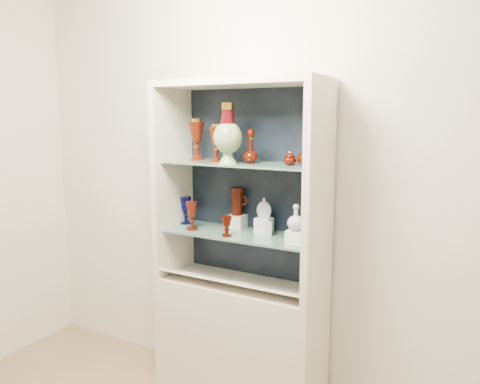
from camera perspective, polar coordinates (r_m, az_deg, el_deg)
The scene contains 29 objects.
wall_back at distance 2.89m, azimuth 2.13°, elevation 2.56°, with size 3.50×0.02×2.80m, color white.
cabinet_base at distance 3.00m, azimuth -0.00°, elevation -17.73°, with size 1.00×0.40×0.75m, color beige.
cabinet_back_panel at distance 2.87m, azimuth 1.85°, elevation 1.01°, with size 0.98×0.02×1.15m, color black.
cabinet_side_left at distance 2.97m, azimuth -8.12°, elevation 1.19°, with size 0.04×0.40×1.15m, color beige.
cabinet_side_right at distance 2.51m, azimuth 9.61°, elevation -0.28°, with size 0.04×0.40×1.15m, color beige.
cabinet_top_cap at distance 2.68m, azimuth -0.00°, elevation 13.18°, with size 1.00×0.40×0.04m, color beige.
shelf_lower at distance 2.78m, azimuth 0.20°, elevation -5.16°, with size 0.92×0.34×0.01m, color slate.
shelf_upper at distance 2.71m, azimuth 0.21°, elevation 3.49°, with size 0.92×0.34×0.01m, color slate.
label_ledge at distance 2.75m, azimuth -1.14°, elevation -11.08°, with size 0.92×0.18×0.01m, color beige.
label_card_0 at distance 2.71m, azimuth 0.38°, elevation -11.08°, with size 0.10×0.07×0.00m, color white.
label_card_1 at distance 2.88m, azimuth -5.65°, elevation -9.89°, with size 0.10×0.07×0.00m, color white.
pedestal_lamp_left at distance 2.88m, azimuth -5.30°, elevation 6.40°, with size 0.10×0.10×0.25m, color #4F1407, non-canonical shape.
pedestal_lamp_right at distance 2.76m, azimuth -2.92°, elevation 6.00°, with size 0.08×0.08×0.22m, color #4F1407, non-canonical shape.
enamel_urn at distance 2.65m, azimuth -1.52°, elevation 7.16°, with size 0.16×0.16×0.34m, color #084A1C, non-canonical shape.
ruby_decanter_a at distance 2.65m, azimuth 1.31°, elevation 5.86°, with size 0.09×0.09×0.22m, color #450B00, non-canonical shape.
ruby_decanter_b at distance 2.54m, azimuth 7.99°, elevation 5.49°, with size 0.09×0.09×0.21m, color #450B00, non-canonical shape.
lidded_bowl at distance 2.56m, azimuth 6.09°, elevation 4.13°, with size 0.07×0.07×0.08m, color #450B00, non-canonical shape.
cobalt_goblet at distance 3.03m, azimuth -6.64°, elevation -2.21°, with size 0.07×0.07×0.18m, color #060638, non-canonical shape.
ruby_goblet_tall at distance 2.86m, azimuth -5.88°, elevation -2.90°, with size 0.07×0.07×0.17m, color #4F1407, non-canonical shape.
ruby_goblet_small at distance 2.70m, azimuth -1.62°, elevation -4.20°, with size 0.06×0.06×0.12m, color #450B00, non-canonical shape.
riser_ruby_pitcher at distance 2.91m, azimuth -0.34°, elevation -3.58°, with size 0.10×0.10×0.08m, color silver.
ruby_pitcher at distance 2.89m, azimuth -0.34°, elevation -1.14°, with size 0.13×0.08×0.17m, color #4F1407, non-canonical shape.
clear_square_bottle at distance 2.72m, azimuth 3.44°, elevation -4.06°, with size 0.04×0.04×0.12m, color #A3B0C0, non-canonical shape.
riser_flat_flask at distance 2.78m, azimuth 2.93°, elevation -4.07°, with size 0.09×0.09×0.09m, color silver.
flat_flask at distance 2.76m, azimuth 2.95°, elevation -1.92°, with size 0.09×0.03×0.12m, color silver, non-canonical shape.
riser_clear_round_decanter at distance 2.58m, azimuth 6.78°, elevation -5.44°, with size 0.09×0.09×0.07m, color silver.
clear_round_decanter at distance 2.55m, azimuth 6.82°, elevation -3.16°, with size 0.09×0.09×0.14m, color #A3B0C0, non-canonical shape.
riser_cameo_medallion at distance 2.68m, azimuth 8.83°, elevation -4.59°, with size 0.08×0.08×0.10m, color silver.
cameo_medallion at distance 2.65m, azimuth 8.88°, elevation -2.29°, with size 0.10×0.04×0.12m, color black, non-canonical shape.
Camera 1 is at (1.30, -0.81, 1.73)m, focal length 35.00 mm.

